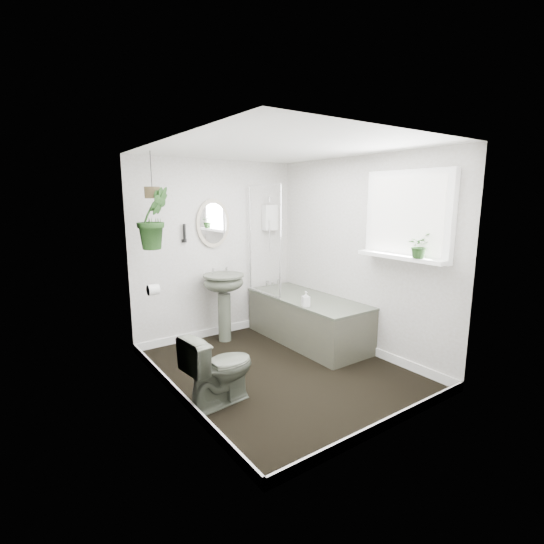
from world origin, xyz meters
TOP-DOWN VIEW (x-y plane):
  - floor at (0.00, 0.00)m, footprint 2.30×2.80m
  - ceiling at (0.00, 0.00)m, footprint 2.30×2.80m
  - wall_back at (0.00, 1.41)m, footprint 2.30×0.02m
  - wall_front at (0.00, -1.41)m, footprint 2.30×0.02m
  - wall_left at (-1.16, 0.00)m, footprint 0.02×2.80m
  - wall_right at (1.16, 0.00)m, footprint 0.02×2.80m
  - skirting at (0.00, 0.00)m, footprint 2.30×2.80m
  - bathtub at (0.80, 0.50)m, footprint 0.72×1.72m
  - bath_screen at (0.47, 0.99)m, footprint 0.04×0.72m
  - shower_box at (0.80, 1.34)m, footprint 0.20×0.10m
  - oval_mirror at (-0.06, 1.37)m, footprint 0.46×0.03m
  - wall_sconce at (-0.46, 1.36)m, footprint 0.04×0.04m
  - toilet_roll_holder at (-1.10, 0.70)m, footprint 0.11×0.11m
  - window_recess at (1.09, -0.70)m, footprint 0.08×1.00m
  - window_sill at (1.02, -0.70)m, footprint 0.18×1.00m
  - window_blinds at (1.04, -0.70)m, footprint 0.01×0.86m
  - toilet at (-0.85, -0.24)m, footprint 0.69×0.44m
  - pedestal_sink at (-0.06, 1.13)m, footprint 0.53×0.46m
  - sill_plant at (0.97, -0.93)m, footprint 0.27×0.26m
  - hanging_plant at (-0.97, 0.95)m, footprint 0.40×0.34m
  - soap_bottle at (0.51, 0.19)m, footprint 0.10×0.10m
  - hanging_pot at (-0.97, 0.95)m, footprint 0.16×0.16m

SIDE VIEW (x-z plane):
  - floor at x=0.00m, z-range -0.02..0.00m
  - skirting at x=0.00m, z-range 0.00..0.10m
  - bathtub at x=0.80m, z-range 0.00..0.58m
  - toilet at x=-0.85m, z-range 0.00..0.66m
  - pedestal_sink at x=-0.06m, z-range 0.00..0.88m
  - soap_bottle at x=0.51m, z-range 0.58..0.76m
  - toilet_roll_holder at x=-1.10m, z-range 0.84..0.96m
  - wall_back at x=0.00m, z-range 0.00..2.30m
  - wall_front at x=0.00m, z-range 0.00..2.30m
  - wall_left at x=-1.16m, z-range 0.00..2.30m
  - wall_right at x=1.16m, z-range 0.00..2.30m
  - window_sill at x=1.02m, z-range 1.21..1.25m
  - bath_screen at x=0.47m, z-range 0.58..1.98m
  - sill_plant at x=0.97m, z-range 1.25..1.50m
  - wall_sconce at x=-0.46m, z-range 1.29..1.51m
  - oval_mirror at x=-0.06m, z-range 1.19..1.81m
  - shower_box at x=0.80m, z-range 1.38..1.73m
  - hanging_plant at x=-0.97m, z-range 1.28..1.94m
  - window_recess at x=1.09m, z-range 1.20..2.10m
  - window_blinds at x=1.04m, z-range 1.27..2.03m
  - hanging_pot at x=-0.97m, z-range 1.82..1.94m
  - ceiling at x=0.00m, z-range 2.30..2.32m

